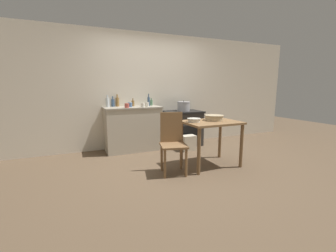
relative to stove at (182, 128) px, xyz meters
name	(u,v)px	position (x,y,z in m)	size (l,w,h in m)	color
ground_plane	(180,165)	(-0.68, -1.25, -0.41)	(14.00, 14.00, 0.00)	brown
wall_back	(150,91)	(-0.68, 0.34, 0.87)	(8.00, 0.07, 2.55)	beige
counter_cabinet	(133,129)	(-1.18, 0.03, 0.07)	(1.20, 0.57, 0.95)	#B2A893
stove	(182,128)	(0.00, 0.00, 0.00)	(0.86, 0.64, 0.81)	#2D2B28
work_table	(211,129)	(-0.19, -1.45, 0.24)	(0.93, 0.70, 0.78)	olive
chair	(173,141)	(-0.93, -1.48, 0.11)	(0.48, 0.48, 0.97)	olive
flour_sack	(188,143)	(-0.09, -0.48, -0.24)	(0.30, 0.21, 0.33)	beige
stock_pot	(184,106)	(0.02, -0.02, 0.51)	(0.30, 0.30, 0.24)	#A8A8AD
mixing_bowl_large	(214,117)	(-0.09, -1.39, 0.43)	(0.33, 0.33, 0.09)	tan
mixing_bowl_small	(194,120)	(-0.50, -1.41, 0.41)	(0.23, 0.23, 0.06)	silver
bottle_far_left	(149,101)	(-0.80, 0.08, 0.64)	(0.06, 0.06, 0.27)	#3D5675
bottle_left	(113,103)	(-1.55, 0.23, 0.62)	(0.07, 0.07, 0.22)	#3D5675
bottle_mid_left	(117,102)	(-1.45, 0.24, 0.64)	(0.07, 0.07, 0.26)	olive
bottle_center_left	(151,103)	(-0.70, 0.20, 0.60)	(0.06, 0.06, 0.17)	#517F5B
bottle_center	(108,102)	(-1.67, 0.19, 0.64)	(0.08, 0.08, 0.25)	silver
bottle_center_right	(133,103)	(-1.13, 0.15, 0.61)	(0.06, 0.06, 0.17)	olive
cup_mid_right	(130,105)	(-1.24, 0.00, 0.59)	(0.09, 0.09, 0.09)	#4C6B99
cup_right	(147,105)	(-0.91, -0.14, 0.59)	(0.08, 0.08, 0.10)	silver
cup_far_right	(127,106)	(-1.34, -0.15, 0.59)	(0.09, 0.09, 0.09)	#B74C42
cup_end_right	(143,105)	(-1.01, -0.17, 0.58)	(0.08, 0.08, 0.09)	silver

